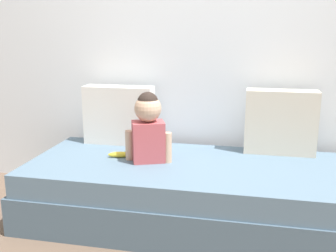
{
  "coord_description": "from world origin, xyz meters",
  "views": [
    {
      "loc": [
        0.4,
        -2.49,
        1.28
      ],
      "look_at": [
        -0.14,
        0.0,
        0.66
      ],
      "focal_mm": 42.63,
      "sensor_mm": 36.0,
      "label": 1
    }
  ],
  "objects_px": {
    "throw_pillow_left": "(119,115)",
    "toddler": "(148,126)",
    "throw_pillow_right": "(281,122)",
    "banana": "(120,154)",
    "couch": "(188,192)"
  },
  "relations": [
    {
      "from": "toddler",
      "to": "banana",
      "type": "relative_size",
      "value": 2.78
    },
    {
      "from": "couch",
      "to": "throw_pillow_right",
      "type": "height_order",
      "value": "throw_pillow_right"
    },
    {
      "from": "throw_pillow_left",
      "to": "toddler",
      "type": "xyz_separation_m",
      "value": [
        0.33,
        -0.37,
        0.02
      ]
    },
    {
      "from": "throw_pillow_left",
      "to": "banana",
      "type": "xyz_separation_m",
      "value": [
        0.12,
        -0.34,
        -0.2
      ]
    },
    {
      "from": "throw_pillow_left",
      "to": "toddler",
      "type": "bearing_deg",
      "value": -48.02
    },
    {
      "from": "throw_pillow_right",
      "to": "toddler",
      "type": "height_order",
      "value": "toddler"
    },
    {
      "from": "banana",
      "to": "throw_pillow_left",
      "type": "bearing_deg",
      "value": 109.29
    },
    {
      "from": "throw_pillow_left",
      "to": "throw_pillow_right",
      "type": "height_order",
      "value": "throw_pillow_right"
    },
    {
      "from": "throw_pillow_left",
      "to": "couch",
      "type": "bearing_deg",
      "value": -31.72
    },
    {
      "from": "couch",
      "to": "toddler",
      "type": "xyz_separation_m",
      "value": [
        -0.27,
        0.0,
        0.45
      ]
    },
    {
      "from": "throw_pillow_right",
      "to": "banana",
      "type": "relative_size",
      "value": 2.91
    },
    {
      "from": "couch",
      "to": "banana",
      "type": "height_order",
      "value": "banana"
    },
    {
      "from": "throw_pillow_right",
      "to": "toddler",
      "type": "bearing_deg",
      "value": -157.18
    },
    {
      "from": "throw_pillow_right",
      "to": "throw_pillow_left",
      "type": "bearing_deg",
      "value": 180.0
    },
    {
      "from": "couch",
      "to": "banana",
      "type": "bearing_deg",
      "value": 176.16
    }
  ]
}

